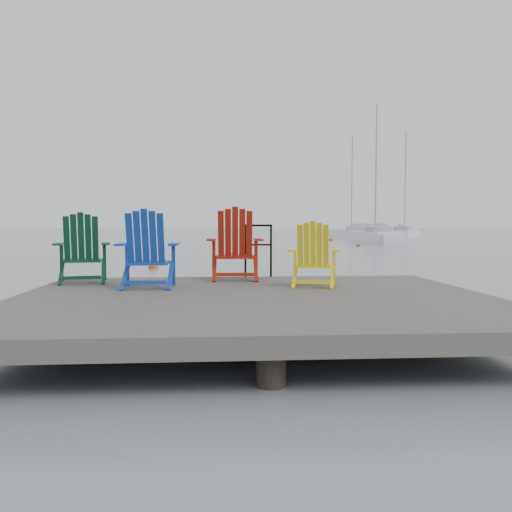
{
  "coord_description": "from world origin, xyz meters",
  "views": [
    {
      "loc": [
        -0.47,
        -6.78,
        1.39
      ],
      "look_at": [
        0.22,
        2.57,
        0.85
      ],
      "focal_mm": 38.0,
      "sensor_mm": 36.0,
      "label": 1
    }
  ],
  "objects": [
    {
      "name": "chair_red",
      "position": [
        -0.16,
        1.95,
        1.07
      ],
      "size": [
        0.92,
        0.85,
        1.13
      ],
      "rotation": [
        0.0,
        0.0,
        -0.03
      ],
      "color": "#99190B",
      "rests_on": "dock"
    },
    {
      "name": "buoy_a",
      "position": [
        -2.48,
        10.65,
        0.0
      ],
      "size": [
        0.31,
        0.31,
        0.31
      ],
      "primitive_type": "sphere",
      "color": "#BA330A",
      "rests_on": "ground"
    },
    {
      "name": "ground",
      "position": [
        0.0,
        0.0,
        0.0
      ],
      "size": [
        400.0,
        400.0,
        0.0
      ],
      "primitive_type": "plane",
      "color": "slate",
      "rests_on": "ground"
    },
    {
      "name": "buoy_d",
      "position": [
        9.57,
        40.0,
        0.0
      ],
      "size": [
        0.37,
        0.37,
        0.37
      ],
      "primitive_type": "sphere",
      "color": "red",
      "rests_on": "ground"
    },
    {
      "name": "buoy_c",
      "position": [
        8.63,
        27.28,
        0.0
      ],
      "size": [
        0.35,
        0.35,
        0.35
      ],
      "primitive_type": "sphere",
      "color": "red",
      "rests_on": "ground"
    },
    {
      "name": "chair_green",
      "position": [
        -2.52,
        1.67,
        1.02
      ],
      "size": [
        0.93,
        0.88,
        1.04
      ],
      "rotation": [
        0.0,
        0.0,
        0.19
      ],
      "color": "#0A3720",
      "rests_on": "dock"
    },
    {
      "name": "buoy_b",
      "position": [
        0.11,
        17.62,
        0.0
      ],
      "size": [
        0.41,
        0.41,
        0.41
      ],
      "primitive_type": "sphere",
      "color": "#E44B0D",
      "rests_on": "ground"
    },
    {
      "name": "sailboat_far",
      "position": [
        14.87,
        51.92,
        0.36
      ],
      "size": [
        8.36,
        2.49,
        11.44
      ],
      "rotation": [
        0.0,
        0.0,
        1.53
      ],
      "color": "#BBBBBF",
      "rests_on": "ground"
    },
    {
      "name": "chair_yellow",
      "position": [
        0.92,
        0.88,
        0.96
      ],
      "size": [
        0.83,
        0.79,
        0.91
      ],
      "rotation": [
        0.0,
        0.0,
        -0.23
      ],
      "color": "yellow",
      "rests_on": "dock"
    },
    {
      "name": "sailboat_near",
      "position": [
        12.35,
        35.68,
        0.36
      ],
      "size": [
        2.34,
        8.24,
        11.34
      ],
      "rotation": [
        0.0,
        0.0,
        -0.03
      ],
      "color": "white",
      "rests_on": "ground"
    },
    {
      "name": "sailboat_mid",
      "position": [
        19.34,
        49.17,
        0.36
      ],
      "size": [
        6.01,
        8.34,
        11.55
      ],
      "rotation": [
        0.0,
        0.0,
        -0.52
      ],
      "color": "silver",
      "rests_on": "ground"
    },
    {
      "name": "chair_blue",
      "position": [
        -1.44,
        0.91,
        1.04
      ],
      "size": [
        0.85,
        0.79,
        1.07
      ],
      "rotation": [
        0.0,
        0.0,
        0.0
      ],
      "color": "#0F38A4",
      "rests_on": "dock"
    },
    {
      "name": "handrail",
      "position": [
        0.25,
        2.45,
        1.04
      ],
      "size": [
        0.48,
        0.04,
        0.9
      ],
      "color": "black",
      "rests_on": "dock"
    },
    {
      "name": "dock",
      "position": [
        0.0,
        0.0,
        0.35
      ],
      "size": [
        6.0,
        5.0,
        1.4
      ],
      "color": "#2A2725",
      "rests_on": "ground"
    }
  ]
}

